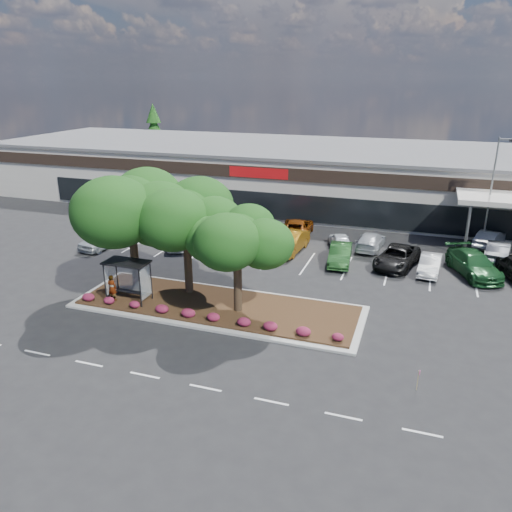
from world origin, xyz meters
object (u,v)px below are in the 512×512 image
(car_0, at_px, (104,238))
(car_1, at_px, (180,238))
(survey_stake, at_px, (418,378))
(light_pole, at_px, (491,202))

(car_0, height_order, car_1, car_0)
(survey_stake, bearing_deg, car_1, 142.90)
(light_pole, distance_m, car_1, 25.72)
(car_0, relative_size, car_1, 1.06)
(survey_stake, xyz_separation_m, car_1, (-19.75, 14.94, 0.10))
(light_pole, bearing_deg, car_0, -161.75)
(car_0, distance_m, car_1, 6.36)
(light_pole, height_order, car_0, light_pole)
(car_0, bearing_deg, light_pole, 26.72)
(light_pole, bearing_deg, car_1, -162.15)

